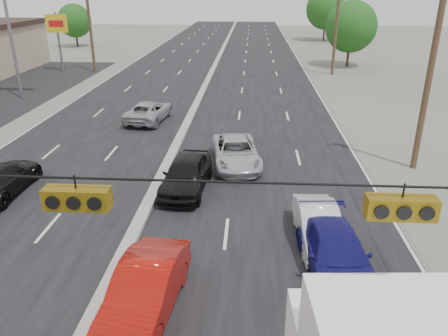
{
  "coord_description": "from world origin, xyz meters",
  "views": [
    {
      "loc": [
        4.2,
        -6.0,
        8.55
      ],
      "look_at": [
        3.25,
        9.1,
        2.2
      ],
      "focal_mm": 35.0,
      "sensor_mm": 36.0,
      "label": 1
    }
  ],
  "objects": [
    {
      "name": "tree_right_far",
      "position": [
        16.0,
        70.0,
        4.96
      ],
      "size": [
        6.4,
        6.4,
        8.16
      ],
      "color": "#382619",
      "rests_on": "ground"
    },
    {
      "name": "queue_car_d",
      "position": [
        7.0,
        5.88,
        0.7
      ],
      "size": [
        2.32,
        4.94,
        1.4
      ],
      "primitive_type": "imported",
      "rotation": [
        0.0,
        0.0,
        0.08
      ],
      "color": "navy",
      "rests_on": "ground"
    },
    {
      "name": "queue_car_a",
      "position": [
        1.4,
        11.66,
        0.78
      ],
      "size": [
        2.17,
        4.69,
        1.56
      ],
      "primitive_type": "imported",
      "rotation": [
        0.0,
        0.0,
        -0.07
      ],
      "color": "black",
      "rests_on": "ground"
    },
    {
      "name": "utility_pole_right_b",
      "position": [
        12.5,
        15.0,
        5.11
      ],
      "size": [
        1.6,
        0.3,
        10.0
      ],
      "color": "#422D1E",
      "rests_on": "ground"
    },
    {
      "name": "oncoming_far",
      "position": [
        -2.68,
        22.29,
        0.67
      ],
      "size": [
        2.76,
        5.05,
        1.34
      ],
      "primitive_type": "imported",
      "rotation": [
        0.0,
        0.0,
        3.03
      ],
      "color": "#979A9E",
      "rests_on": "ground"
    },
    {
      "name": "red_sedan",
      "position": [
        1.4,
        3.66,
        0.74
      ],
      "size": [
        1.98,
        4.63,
        1.48
      ],
      "primitive_type": "imported",
      "rotation": [
        0.0,
        0.0,
        -0.09
      ],
      "color": "#A4100A",
      "rests_on": "ground"
    },
    {
      "name": "traffic_signals",
      "position": [
        1.4,
        0.0,
        5.49
      ],
      "size": [
        25.0,
        0.3,
        0.54
      ],
      "color": "black",
      "rests_on": "ground"
    },
    {
      "name": "road_surface",
      "position": [
        0.0,
        30.0,
        0.0
      ],
      "size": [
        20.0,
        160.0,
        0.02
      ],
      "primitive_type": "cube",
      "color": "black",
      "rests_on": "ground"
    },
    {
      "name": "utility_pole_right_c",
      "position": [
        12.5,
        40.0,
        5.11
      ],
      "size": [
        1.6,
        0.3,
        10.0
      ],
      "color": "#422D1E",
      "rests_on": "ground"
    },
    {
      "name": "tree_left_far",
      "position": [
        -22.0,
        60.0,
        3.72
      ],
      "size": [
        4.8,
        4.8,
        6.12
      ],
      "color": "#382619",
      "rests_on": "ground"
    },
    {
      "name": "queue_car_b",
      "position": [
        6.7,
        7.65,
        0.66
      ],
      "size": [
        1.57,
        4.05,
        1.32
      ],
      "primitive_type": "imported",
      "rotation": [
        0.0,
        0.0,
        0.04
      ],
      "color": "silver",
      "rests_on": "ground"
    },
    {
      "name": "tree_right_mid",
      "position": [
        15.0,
        45.0,
        4.34
      ],
      "size": [
        5.6,
        5.6,
        7.14
      ],
      "color": "#382619",
      "rests_on": "ground"
    },
    {
      "name": "queue_car_c",
      "position": [
        3.5,
        14.75,
        0.68
      ],
      "size": [
        2.91,
        5.16,
        1.36
      ],
      "primitive_type": "imported",
      "rotation": [
        0.0,
        0.0,
        0.14
      ],
      "color": "#B1B2B9",
      "rests_on": "ground"
    },
    {
      "name": "center_median",
      "position": [
        0.0,
        30.0,
        0.1
      ],
      "size": [
        0.5,
        160.0,
        0.2
      ],
      "primitive_type": "cube",
      "color": "gray",
      "rests_on": "ground"
    },
    {
      "name": "pole_sign_far",
      "position": [
        -16.0,
        40.0,
        4.41
      ],
      "size": [
        2.2,
        0.25,
        6.0
      ],
      "color": "slate",
      "rests_on": "ground"
    },
    {
      "name": "utility_pole_left_c",
      "position": [
        -12.5,
        40.0,
        5.11
      ],
      "size": [
        1.6,
        0.3,
        10.0
      ],
      "color": "#422D1E",
      "rests_on": "ground"
    }
  ]
}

